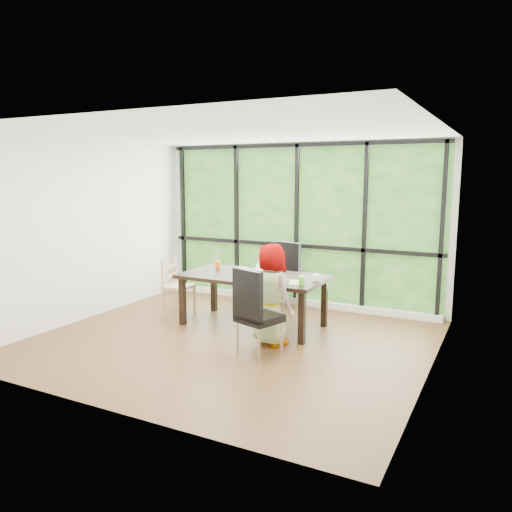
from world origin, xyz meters
name	(u,v)px	position (x,y,z in m)	size (l,w,h in m)	color
ground	(232,340)	(0.00, 0.00, 0.00)	(5.00, 5.00, 0.00)	black
back_wall	(298,224)	(0.00, 2.25, 1.35)	(5.00, 5.00, 0.00)	silver
foliage_backdrop	(297,225)	(0.00, 2.23, 1.35)	(4.80, 0.02, 2.65)	#1C461B
window_mullions	(296,225)	(0.00, 2.19, 1.35)	(4.80, 0.06, 2.65)	black
window_sill	(295,301)	(0.00, 2.15, 0.05)	(4.80, 0.12, 0.10)	silver
dining_table	(253,300)	(-0.06, 0.73, 0.38)	(2.07, 1.06, 0.75)	black
chair_window_leather	(281,276)	(-0.09, 1.79, 0.54)	(0.46, 0.46, 1.08)	black
chair_interior_leather	(259,312)	(0.56, -0.29, 0.54)	(0.46, 0.46, 1.08)	black
chair_end_beech	(179,286)	(-1.36, 0.71, 0.45)	(0.42, 0.40, 0.90)	tan
child_toddler	(272,286)	(-0.06, 1.37, 0.46)	(0.34, 0.22, 0.93)	#D5451B
child_older	(274,295)	(0.55, 0.14, 0.66)	(0.64, 0.42, 1.32)	slate
placemat	(285,282)	(0.54, 0.52, 0.75)	(0.45, 0.33, 0.01)	tan
plate_far	(242,270)	(-0.36, 0.94, 0.76)	(0.26, 0.26, 0.02)	white
plate_near	(280,281)	(0.47, 0.49, 0.76)	(0.22, 0.22, 0.01)	white
orange_cup	(218,265)	(-0.78, 0.95, 0.81)	(0.07, 0.07, 0.11)	#E6570B
green_cup	(302,281)	(0.82, 0.41, 0.81)	(0.08, 0.08, 0.13)	#56BF26
white_mug	(316,277)	(0.88, 0.79, 0.79)	(0.09, 0.09, 0.09)	white
tissue_box	(259,274)	(0.11, 0.59, 0.81)	(0.14, 0.14, 0.12)	tan
crepe_rolls_far	(242,269)	(-0.36, 0.94, 0.78)	(0.15, 0.12, 0.04)	tan
crepe_rolls_near	(280,279)	(0.47, 0.49, 0.78)	(0.10, 0.12, 0.04)	tan
straw_white	(218,258)	(-0.78, 0.95, 0.90)	(0.01, 0.01, 0.20)	white
straw_pink	(302,273)	(0.82, 0.41, 0.92)	(0.01, 0.01, 0.20)	pink
tissue	(259,266)	(0.11, 0.59, 0.93)	(0.12, 0.12, 0.11)	white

